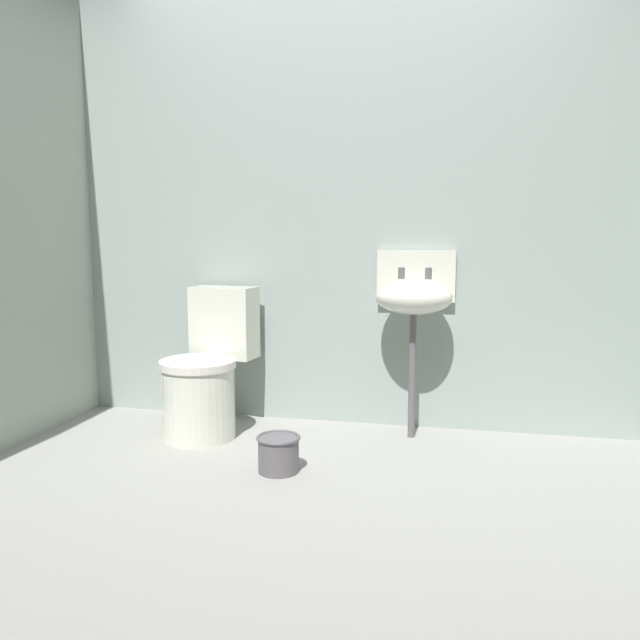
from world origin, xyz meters
The scene contains 5 objects.
ground_plane centered at (0.00, 0.00, -0.04)m, with size 3.59×2.50×0.08m, color gray.
wall_back centered at (0.00, 1.10, 1.22)m, with size 3.59×0.10×2.44m, color #95A29C.
toilet_near_wall centered at (-0.72, 0.70, 0.32)m, with size 0.45×0.63×0.78m.
sink centered at (0.37, 0.89, 0.75)m, with size 0.42×0.35×0.99m.
bucket centered at (-0.19, 0.23, 0.09)m, with size 0.20×0.20×0.17m.
Camera 1 is at (0.58, -2.42, 1.08)m, focal length 35.37 mm.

